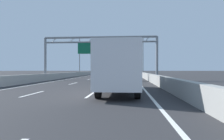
# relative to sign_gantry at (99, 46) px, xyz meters

# --- Properties ---
(ground_plane) EXTENTS (260.00, 260.00, 0.00)m
(ground_plane) POSITION_rel_sign_gantry_xyz_m (0.20, 70.91, -4.86)
(ground_plane) COLOR #2D2D30
(lane_dash_left_1) EXTENTS (0.16, 3.00, 0.01)m
(lane_dash_left_1) POSITION_rel_sign_gantry_xyz_m (-1.60, -16.59, -4.85)
(lane_dash_left_1) COLOR white
(lane_dash_left_1) RESTS_ON ground_plane
(lane_dash_left_2) EXTENTS (0.16, 3.00, 0.01)m
(lane_dash_left_2) POSITION_rel_sign_gantry_xyz_m (-1.60, -7.59, -4.85)
(lane_dash_left_2) COLOR white
(lane_dash_left_2) RESTS_ON ground_plane
(lane_dash_left_3) EXTENTS (0.16, 3.00, 0.01)m
(lane_dash_left_3) POSITION_rel_sign_gantry_xyz_m (-1.60, 1.41, -4.85)
(lane_dash_left_3) COLOR white
(lane_dash_left_3) RESTS_ON ground_plane
(lane_dash_left_4) EXTENTS (0.16, 3.00, 0.01)m
(lane_dash_left_4) POSITION_rel_sign_gantry_xyz_m (-1.60, 10.41, -4.85)
(lane_dash_left_4) COLOR white
(lane_dash_left_4) RESTS_ON ground_plane
(lane_dash_left_5) EXTENTS (0.16, 3.00, 0.01)m
(lane_dash_left_5) POSITION_rel_sign_gantry_xyz_m (-1.60, 19.41, -4.85)
(lane_dash_left_5) COLOR white
(lane_dash_left_5) RESTS_ON ground_plane
(lane_dash_left_6) EXTENTS (0.16, 3.00, 0.01)m
(lane_dash_left_6) POSITION_rel_sign_gantry_xyz_m (-1.60, 28.41, -4.85)
(lane_dash_left_6) COLOR white
(lane_dash_left_6) RESTS_ON ground_plane
(lane_dash_left_7) EXTENTS (0.16, 3.00, 0.01)m
(lane_dash_left_7) POSITION_rel_sign_gantry_xyz_m (-1.60, 37.41, -4.85)
(lane_dash_left_7) COLOR white
(lane_dash_left_7) RESTS_ON ground_plane
(lane_dash_left_8) EXTENTS (0.16, 3.00, 0.01)m
(lane_dash_left_8) POSITION_rel_sign_gantry_xyz_m (-1.60, 46.41, -4.85)
(lane_dash_left_8) COLOR white
(lane_dash_left_8) RESTS_ON ground_plane
(lane_dash_left_9) EXTENTS (0.16, 3.00, 0.01)m
(lane_dash_left_9) POSITION_rel_sign_gantry_xyz_m (-1.60, 55.41, -4.85)
(lane_dash_left_9) COLOR white
(lane_dash_left_9) RESTS_ON ground_plane
(lane_dash_left_10) EXTENTS (0.16, 3.00, 0.01)m
(lane_dash_left_10) POSITION_rel_sign_gantry_xyz_m (-1.60, 64.41, -4.85)
(lane_dash_left_10) COLOR white
(lane_dash_left_10) RESTS_ON ground_plane
(lane_dash_left_11) EXTENTS (0.16, 3.00, 0.01)m
(lane_dash_left_11) POSITION_rel_sign_gantry_xyz_m (-1.60, 73.41, -4.85)
(lane_dash_left_11) COLOR white
(lane_dash_left_11) RESTS_ON ground_plane
(lane_dash_left_12) EXTENTS (0.16, 3.00, 0.01)m
(lane_dash_left_12) POSITION_rel_sign_gantry_xyz_m (-1.60, 82.41, -4.85)
(lane_dash_left_12) COLOR white
(lane_dash_left_12) RESTS_ON ground_plane
(lane_dash_left_13) EXTENTS (0.16, 3.00, 0.01)m
(lane_dash_left_13) POSITION_rel_sign_gantry_xyz_m (-1.60, 91.41, -4.85)
(lane_dash_left_13) COLOR white
(lane_dash_left_13) RESTS_ON ground_plane
(lane_dash_left_14) EXTENTS (0.16, 3.00, 0.01)m
(lane_dash_left_14) POSITION_rel_sign_gantry_xyz_m (-1.60, 100.41, -4.85)
(lane_dash_left_14) COLOR white
(lane_dash_left_14) RESTS_ON ground_plane
(lane_dash_left_15) EXTENTS (0.16, 3.00, 0.01)m
(lane_dash_left_15) POSITION_rel_sign_gantry_xyz_m (-1.60, 109.41, -4.85)
(lane_dash_left_15) COLOR white
(lane_dash_left_15) RESTS_ON ground_plane
(lane_dash_left_16) EXTENTS (0.16, 3.00, 0.01)m
(lane_dash_left_16) POSITION_rel_sign_gantry_xyz_m (-1.60, 118.41, -4.85)
(lane_dash_left_16) COLOR white
(lane_dash_left_16) RESTS_ON ground_plane
(lane_dash_left_17) EXTENTS (0.16, 3.00, 0.01)m
(lane_dash_left_17) POSITION_rel_sign_gantry_xyz_m (-1.60, 127.41, -4.85)
(lane_dash_left_17) COLOR white
(lane_dash_left_17) RESTS_ON ground_plane
(lane_dash_right_1) EXTENTS (0.16, 3.00, 0.01)m
(lane_dash_right_1) POSITION_rel_sign_gantry_xyz_m (2.00, -16.59, -4.85)
(lane_dash_right_1) COLOR white
(lane_dash_right_1) RESTS_ON ground_plane
(lane_dash_right_2) EXTENTS (0.16, 3.00, 0.01)m
(lane_dash_right_2) POSITION_rel_sign_gantry_xyz_m (2.00, -7.59, -4.85)
(lane_dash_right_2) COLOR white
(lane_dash_right_2) RESTS_ON ground_plane
(lane_dash_right_3) EXTENTS (0.16, 3.00, 0.01)m
(lane_dash_right_3) POSITION_rel_sign_gantry_xyz_m (2.00, 1.41, -4.85)
(lane_dash_right_3) COLOR white
(lane_dash_right_3) RESTS_ON ground_plane
(lane_dash_right_4) EXTENTS (0.16, 3.00, 0.01)m
(lane_dash_right_4) POSITION_rel_sign_gantry_xyz_m (2.00, 10.41, -4.85)
(lane_dash_right_4) COLOR white
(lane_dash_right_4) RESTS_ON ground_plane
(lane_dash_right_5) EXTENTS (0.16, 3.00, 0.01)m
(lane_dash_right_5) POSITION_rel_sign_gantry_xyz_m (2.00, 19.41, -4.85)
(lane_dash_right_5) COLOR white
(lane_dash_right_5) RESTS_ON ground_plane
(lane_dash_right_6) EXTENTS (0.16, 3.00, 0.01)m
(lane_dash_right_6) POSITION_rel_sign_gantry_xyz_m (2.00, 28.41, -4.85)
(lane_dash_right_6) COLOR white
(lane_dash_right_6) RESTS_ON ground_plane
(lane_dash_right_7) EXTENTS (0.16, 3.00, 0.01)m
(lane_dash_right_7) POSITION_rel_sign_gantry_xyz_m (2.00, 37.41, -4.85)
(lane_dash_right_7) COLOR white
(lane_dash_right_7) RESTS_ON ground_plane
(lane_dash_right_8) EXTENTS (0.16, 3.00, 0.01)m
(lane_dash_right_8) POSITION_rel_sign_gantry_xyz_m (2.00, 46.41, -4.85)
(lane_dash_right_8) COLOR white
(lane_dash_right_8) RESTS_ON ground_plane
(lane_dash_right_9) EXTENTS (0.16, 3.00, 0.01)m
(lane_dash_right_9) POSITION_rel_sign_gantry_xyz_m (2.00, 55.41, -4.85)
(lane_dash_right_9) COLOR white
(lane_dash_right_9) RESTS_ON ground_plane
(lane_dash_right_10) EXTENTS (0.16, 3.00, 0.01)m
(lane_dash_right_10) POSITION_rel_sign_gantry_xyz_m (2.00, 64.41, -4.85)
(lane_dash_right_10) COLOR white
(lane_dash_right_10) RESTS_ON ground_plane
(lane_dash_right_11) EXTENTS (0.16, 3.00, 0.01)m
(lane_dash_right_11) POSITION_rel_sign_gantry_xyz_m (2.00, 73.41, -4.85)
(lane_dash_right_11) COLOR white
(lane_dash_right_11) RESTS_ON ground_plane
(lane_dash_right_12) EXTENTS (0.16, 3.00, 0.01)m
(lane_dash_right_12) POSITION_rel_sign_gantry_xyz_m (2.00, 82.41, -4.85)
(lane_dash_right_12) COLOR white
(lane_dash_right_12) RESTS_ON ground_plane
(lane_dash_right_13) EXTENTS (0.16, 3.00, 0.01)m
(lane_dash_right_13) POSITION_rel_sign_gantry_xyz_m (2.00, 91.41, -4.85)
(lane_dash_right_13) COLOR white
(lane_dash_right_13) RESTS_ON ground_plane
(lane_dash_right_14) EXTENTS (0.16, 3.00, 0.01)m
(lane_dash_right_14) POSITION_rel_sign_gantry_xyz_m (2.00, 100.41, -4.85)
(lane_dash_right_14) COLOR white
(lane_dash_right_14) RESTS_ON ground_plane
(lane_dash_right_15) EXTENTS (0.16, 3.00, 0.01)m
(lane_dash_right_15) POSITION_rel_sign_gantry_xyz_m (2.00, 109.41, -4.85)
(lane_dash_right_15) COLOR white
(lane_dash_right_15) RESTS_ON ground_plane
(lane_dash_right_16) EXTENTS (0.16, 3.00, 0.01)m
(lane_dash_right_16) POSITION_rel_sign_gantry_xyz_m (2.00, 118.41, -4.85)
(lane_dash_right_16) COLOR white
(lane_dash_right_16) RESTS_ON ground_plane
(lane_dash_right_17) EXTENTS (0.16, 3.00, 0.01)m
(lane_dash_right_17) POSITION_rel_sign_gantry_xyz_m (2.00, 127.41, -4.85)
(lane_dash_right_17) COLOR white
(lane_dash_right_17) RESTS_ON ground_plane
(edge_line_left) EXTENTS (0.16, 176.00, 0.01)m
(edge_line_left) POSITION_rel_sign_gantry_xyz_m (-5.05, 58.91, -4.85)
(edge_line_left) COLOR white
(edge_line_left) RESTS_ON ground_plane
(edge_line_right) EXTENTS (0.16, 176.00, 0.01)m
(edge_line_right) POSITION_rel_sign_gantry_xyz_m (5.45, 58.91, -4.85)
(edge_line_right) COLOR white
(edge_line_right) RESTS_ON ground_plane
(barrier_left) EXTENTS (0.45, 220.00, 0.95)m
(barrier_left) POSITION_rel_sign_gantry_xyz_m (-6.70, 80.91, -4.38)
(barrier_left) COLOR #9E9E99
(barrier_left) RESTS_ON ground_plane
(barrier_right) EXTENTS (0.45, 220.00, 0.95)m
(barrier_right) POSITION_rel_sign_gantry_xyz_m (7.10, 80.91, -4.38)
(barrier_right) COLOR #9E9E99
(barrier_right) RESTS_ON ground_plane
(sign_gantry) EXTENTS (16.71, 0.36, 6.36)m
(sign_gantry) POSITION_rel_sign_gantry_xyz_m (0.00, 0.00, 0.00)
(sign_gantry) COLOR gray
(sign_gantry) RESTS_ON ground_plane
(streetlamp_left_mid) EXTENTS (2.58, 0.28, 9.50)m
(streetlamp_left_mid) POSITION_rel_sign_gantry_xyz_m (-7.27, 18.94, 0.54)
(streetlamp_left_mid) COLOR slate
(streetlamp_left_mid) RESTS_ON ground_plane
(streetlamp_right_mid) EXTENTS (2.58, 0.28, 9.50)m
(streetlamp_right_mid) POSITION_rel_sign_gantry_xyz_m (7.67, 18.94, 0.54)
(streetlamp_right_mid) COLOR slate
(streetlamp_right_mid) RESTS_ON ground_plane
(streetlamp_left_far) EXTENTS (2.58, 0.28, 9.50)m
(streetlamp_left_far) POSITION_rel_sign_gantry_xyz_m (-7.27, 60.91, 0.54)
(streetlamp_left_far) COLOR slate
(streetlamp_left_far) RESTS_ON ground_plane
(streetlamp_right_far) EXTENTS (2.58, 0.28, 9.50)m
(streetlamp_right_far) POSITION_rel_sign_gantry_xyz_m (7.67, 60.91, 0.54)
(streetlamp_right_far) COLOR slate
(streetlamp_right_far) RESTS_ON ground_plane
(blue_car) EXTENTS (1.81, 4.43, 1.46)m
(blue_car) POSITION_rel_sign_gantry_xyz_m (3.91, 76.65, -4.10)
(blue_car) COLOR #2347AD
(blue_car) RESTS_ON ground_plane
(silver_car) EXTENTS (1.76, 4.10, 1.48)m
(silver_car) POSITION_rel_sign_gantry_xyz_m (3.82, 33.75, -4.10)
(silver_car) COLOR #A8ADB2
(silver_car) RESTS_ON ground_plane
(yellow_car) EXTENTS (1.88, 4.13, 1.47)m
(yellow_car) POSITION_rel_sign_gantry_xyz_m (0.32, 100.19, -4.11)
(yellow_car) COLOR yellow
(yellow_car) RESTS_ON ground_plane
(green_car) EXTENTS (1.89, 4.54, 1.52)m
(green_car) POSITION_rel_sign_gantry_xyz_m (0.10, 42.25, -4.08)
(green_car) COLOR #1E7A38
(green_car) RESTS_ON ground_plane
(red_car) EXTENTS (1.79, 4.57, 1.41)m
(red_car) POSITION_rel_sign_gantry_xyz_m (3.68, 96.68, -4.12)
(red_car) COLOR red
(red_car) RESTS_ON ground_plane
(white_car) EXTENTS (1.77, 4.61, 1.42)m
(white_car) POSITION_rel_sign_gantry_xyz_m (0.16, 76.90, -4.13)
(white_car) COLOR silver
(white_car) RESTS_ON ground_plane
(box_truck) EXTENTS (2.30, 8.70, 2.93)m
(box_truck) POSITION_rel_sign_gantry_xyz_m (3.68, -15.33, -3.23)
(box_truck) COLOR silver
(box_truck) RESTS_ON ground_plane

